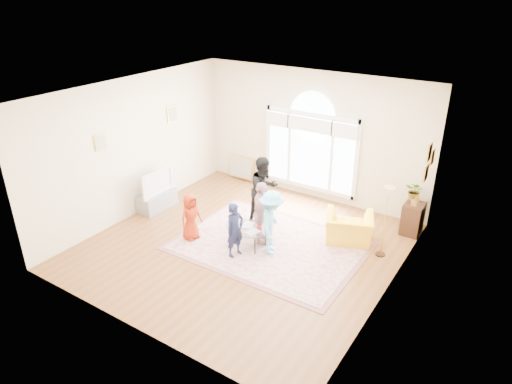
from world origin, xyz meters
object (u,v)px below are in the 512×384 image
Objects in this scene: television at (155,181)px; armchair at (349,228)px; area_rug at (270,245)px; tv_console at (157,200)px; coffee_table at (248,229)px.

television is 4.65m from armchair.
television is (-3.19, -0.02, 0.71)m from area_rug.
tv_console is 2.83m from coffee_table.
coffee_table is (2.81, -0.24, -0.32)m from television.
coffee_table is at bearing -4.83° from television.
area_rug is 3.46× the size of television.
coffee_table is at bearing -4.81° from tv_console.
tv_console is at bearing 178.94° from coffee_table.
area_rug is at bearing 37.06° from coffee_table.
coffee_table is (2.81, -0.24, 0.19)m from tv_console.
coffee_table reaches higher than tv_console.
coffee_table is 1.13× the size of armchair.
television reaches higher than tv_console.
tv_console is 1.03× the size of armchair.
television is at bearing -7.87° from armchair.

